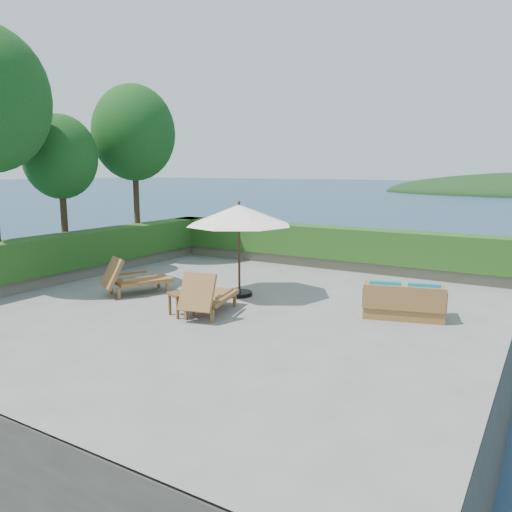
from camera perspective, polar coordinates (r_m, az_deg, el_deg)
The scene contains 14 objects.
ground at distance 11.96m, azimuth -3.23°, elevation -5.62°, with size 12.00×12.00×0.00m, color gray.
foundation at distance 12.47m, azimuth -3.16°, elevation -12.51°, with size 12.00×12.00×3.00m, color #524B41.
ocean at distance 13.09m, azimuth -3.10°, elevation -18.40°, with size 600.00×600.00×0.00m, color #18374B.
planter_wall_far at distance 16.73m, azimuth 7.65°, elevation -0.61°, with size 12.00×0.60×0.36m, color #6E6758.
planter_wall_left at distance 15.70m, azimuth -20.37°, elevation -1.83°, with size 0.60×12.00×0.36m, color #6E6758.
hedge_far at distance 16.62m, azimuth 7.71°, elevation 1.66°, with size 12.40×0.90×1.00m, color #1D4112.
hedge_left at distance 15.59m, azimuth -20.51°, elevation 0.58°, with size 0.90×12.40×1.00m, color #1D4112.
tree_mid at distance 16.35m, azimuth -21.47°, elevation 10.43°, with size 2.20×2.20×4.83m.
tree_far at distance 17.89m, azimuth -13.80°, elevation 13.46°, with size 2.80×2.80×6.03m.
patio_umbrella at distance 12.50m, azimuth -1.96°, elevation 4.60°, with size 3.04×3.04×2.42m.
lounge_left at distance 13.28m, azimuth -13.85°, elevation -2.48°, with size 1.40×1.88×1.01m.
lounge_right at distance 11.12m, azimuth -5.50°, elevation -4.55°, with size 1.12×1.91×1.04m.
side_table at distance 11.13m, azimuth -8.53°, elevation -4.63°, with size 0.64×0.64×0.52m.
wicker_loveseat at distance 11.35m, azimuth 16.49°, elevation -5.17°, with size 1.89×1.31×0.84m.
Camera 1 is at (6.53, -9.50, 3.19)m, focal length 35.00 mm.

